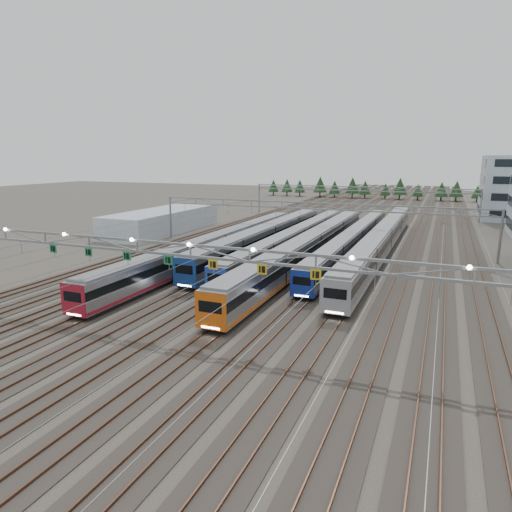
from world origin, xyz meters
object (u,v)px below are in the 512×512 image
at_px(train_e, 354,239).
at_px(gantry_near, 189,253).
at_px(gantry_far, 360,192).
at_px(train_f, 382,240).
at_px(train_b, 267,237).
at_px(train_a, 217,246).
at_px(west_shed, 163,221).
at_px(train_c, 296,238).
at_px(gantry_mid, 313,211).
at_px(train_d, 311,247).

xyz_separation_m(train_e, gantry_near, (-6.80, -41.08, 5.10)).
distance_m(train_e, gantry_far, 44.77).
bearing_deg(train_f, train_e, 176.65).
bearing_deg(train_b, train_a, -116.18).
bearing_deg(west_shed, train_c, -14.64).
distance_m(gantry_mid, gantry_far, 45.00).
bearing_deg(train_a, gantry_near, -67.44).
relative_size(train_f, west_shed, 2.24).
height_order(train_a, gantry_mid, gantry_mid).
height_order(train_c, west_shed, west_shed).
height_order(gantry_near, gantry_mid, gantry_near).
relative_size(train_a, train_f, 0.88).
bearing_deg(train_b, gantry_mid, 30.64).
bearing_deg(train_e, train_f, -3.35).
relative_size(train_e, train_f, 0.89).
height_order(train_c, train_d, train_d).
xyz_separation_m(train_a, gantry_near, (11.20, -26.97, 4.98)).
xyz_separation_m(train_c, gantry_mid, (2.25, 2.06, 4.37)).
bearing_deg(west_shed, train_e, -7.36).
bearing_deg(gantry_far, train_a, -100.95).
height_order(train_a, train_b, train_b).
distance_m(train_f, west_shed, 45.57).
height_order(gantry_near, west_shed, gantry_near).
distance_m(gantry_far, west_shed, 51.73).
bearing_deg(gantry_far, train_f, -75.75).
height_order(train_c, gantry_far, gantry_far).
xyz_separation_m(train_a, train_d, (13.50, 4.04, 0.13)).
relative_size(train_c, west_shed, 1.94).
bearing_deg(gantry_mid, train_d, -76.13).
height_order(train_c, train_e, train_c).
height_order(train_b, train_c, train_b).
distance_m(train_a, gantry_near, 29.62).
bearing_deg(gantry_far, train_b, -97.84).
bearing_deg(gantry_near, train_f, 74.53).
bearing_deg(train_f, gantry_mid, -176.45).
bearing_deg(train_e, train_c, -161.42).
xyz_separation_m(gantry_near, gantry_mid, (0.05, 40.12, -0.70)).
bearing_deg(train_c, gantry_near, -86.69).
bearing_deg(train_c, train_f, 11.56).
relative_size(gantry_mid, gantry_far, 1.00).
xyz_separation_m(train_d, west_shed, (-36.23, 15.34, -0.01)).
relative_size(train_c, gantry_near, 1.03).
height_order(train_a, gantry_far, gantry_far).
height_order(train_a, west_shed, west_shed).
relative_size(train_c, gantry_far, 1.03).
relative_size(train_b, gantry_mid, 0.93).
relative_size(train_b, train_f, 0.78).
bearing_deg(west_shed, gantry_far, 48.77).
distance_m(train_d, gantry_far, 54.32).
bearing_deg(west_shed, train_a, -40.44).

